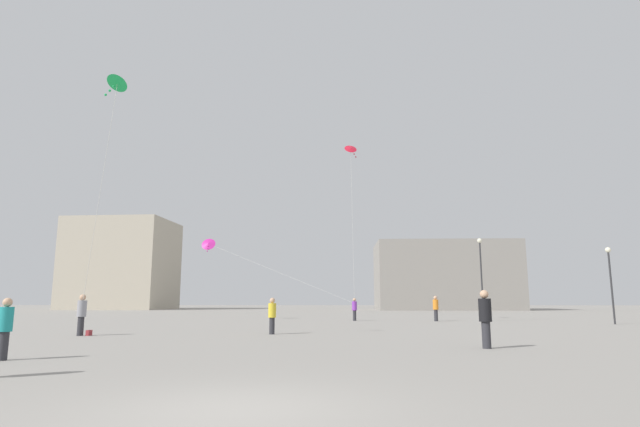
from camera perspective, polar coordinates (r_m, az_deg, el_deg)
name	(u,v)px	position (r m, az deg, el deg)	size (l,w,h in m)	color
ground_plane	(235,410)	(7.87, -9.53, -20.82)	(300.00, 300.00, 0.00)	gray
person_in_grey	(82,313)	(25.12, -25.11, -10.03)	(0.39, 0.39, 1.79)	#2D2D33
person_in_orange	(436,307)	(39.24, 12.81, -10.18)	(0.40, 0.40, 1.85)	#2D2D33
person_in_yellow	(272,314)	(23.91, -5.38, -11.14)	(0.36, 0.36, 1.64)	#2D2D33
person_in_black	(485,316)	(17.72, 18.00, -10.86)	(0.41, 0.41, 1.87)	#2D2D33
person_in_purple	(354,308)	(39.15, 3.88, -10.53)	(0.37, 0.37, 1.69)	#2D2D33
person_in_teal	(5,326)	(15.92, -31.74, -10.63)	(0.35, 0.35, 1.60)	#2D2D33
kite_magenta_diamond	(210,244)	(41.79, -12.24, -3.39)	(12.19, 1.27, 5.21)	#D12899
kite_crimson_diamond	(351,151)	(38.74, 3.47, 7.03)	(1.06, 2.52, 11.91)	red
kite_emerald_diamond	(117,86)	(23.20, -21.77, 13.07)	(2.85, 3.42, 9.37)	green
building_left_hall	(122,265)	(93.66, -21.25, -5.34)	(16.40, 13.54, 15.02)	#B2A893
building_centre_hall	(444,276)	(85.07, 13.71, -6.83)	(21.99, 13.73, 10.64)	gray
lamppost_east	(481,267)	(40.55, 17.55, -5.70)	(0.36, 0.36, 6.18)	#2D2D30
lamppost_west	(610,272)	(38.56, 29.69, -5.72)	(0.36, 0.36, 4.98)	#2D2D30
handbag_beside_flyer	(89,333)	(25.08, -24.42, -12.06)	(0.32, 0.14, 0.24)	maroon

